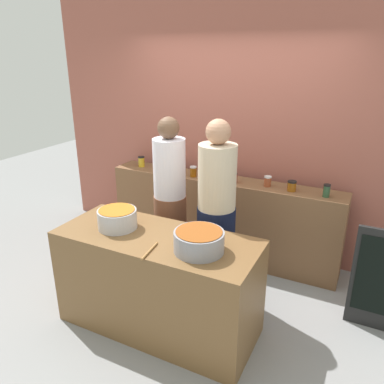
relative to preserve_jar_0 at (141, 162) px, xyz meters
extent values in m
plane|color=gray|center=(1.07, -1.09, -1.02)|extent=(12.00, 12.00, 0.00)
cube|color=#A3584A|center=(1.07, 0.36, 0.48)|extent=(4.80, 0.12, 3.00)
cube|color=brown|center=(1.07, 0.01, -0.54)|extent=(2.70, 0.36, 0.96)
cube|color=brown|center=(1.07, -1.39, -0.58)|extent=(1.70, 0.70, 0.88)
cylinder|color=gold|center=(0.00, 0.00, -0.01)|extent=(0.08, 0.08, 0.11)
cylinder|color=black|center=(0.00, 0.00, 0.06)|extent=(0.08, 0.08, 0.02)
cylinder|color=#823F0B|center=(0.50, 0.02, -0.02)|extent=(0.07, 0.07, 0.09)
cylinder|color=#D6C666|center=(0.50, 0.02, 0.03)|extent=(0.08, 0.08, 0.01)
cylinder|color=#8A490C|center=(0.75, -0.06, -0.01)|extent=(0.07, 0.07, 0.11)
cylinder|color=silver|center=(0.75, -0.06, 0.05)|extent=(0.08, 0.08, 0.01)
cylinder|color=gold|center=(1.00, -0.05, -0.02)|extent=(0.07, 0.07, 0.09)
cylinder|color=black|center=(1.00, -0.05, 0.03)|extent=(0.07, 0.07, 0.01)
cylinder|color=#AB271F|center=(1.23, -0.05, -0.02)|extent=(0.07, 0.07, 0.10)
cylinder|color=black|center=(1.23, -0.05, 0.04)|extent=(0.07, 0.07, 0.01)
cylinder|color=#984527|center=(1.60, -0.01, -0.02)|extent=(0.07, 0.07, 0.10)
cylinder|color=silver|center=(1.60, -0.01, 0.04)|extent=(0.08, 0.08, 0.01)
cylinder|color=#924E12|center=(1.85, -0.04, -0.02)|extent=(0.09, 0.09, 0.09)
cylinder|color=black|center=(1.85, -0.04, 0.03)|extent=(0.09, 0.09, 0.02)
cylinder|color=#2C4E31|center=(2.20, -0.05, -0.01)|extent=(0.07, 0.07, 0.11)
cylinder|color=black|center=(2.20, -0.05, 0.06)|extent=(0.07, 0.07, 0.01)
cylinder|color=#B7B7BC|center=(0.69, -1.40, -0.06)|extent=(0.33, 0.33, 0.16)
cylinder|color=#B46820|center=(0.69, -1.40, 0.03)|extent=(0.31, 0.31, 0.00)
cylinder|color=gray|center=(1.49, -1.45, -0.06)|extent=(0.38, 0.38, 0.16)
cylinder|color=brown|center=(1.49, -1.45, 0.02)|extent=(0.35, 0.35, 0.00)
cylinder|color=#9E703D|center=(1.16, -1.63, -0.13)|extent=(0.05, 0.27, 0.02)
cylinder|color=brown|center=(0.80, -0.69, -0.55)|extent=(0.33, 0.33, 0.94)
cylinder|color=white|center=(0.80, -0.69, 0.21)|extent=(0.32, 0.32, 0.58)
sphere|color=brown|center=(0.80, -0.69, 0.60)|extent=(0.21, 0.21, 0.21)
cylinder|color=black|center=(1.35, -0.79, -0.54)|extent=(0.36, 0.36, 0.96)
cylinder|color=beige|center=(1.35, -0.79, 0.23)|extent=(0.34, 0.34, 0.59)
sphere|color=tan|center=(1.35, -0.79, 0.64)|extent=(0.22, 0.22, 0.22)
cube|color=black|center=(2.79, -0.57, -0.55)|extent=(0.50, 0.04, 0.95)
cube|color=black|center=(2.79, -0.59, -0.50)|extent=(0.42, 0.01, 0.72)
camera|label=1|loc=(2.57, -3.72, 1.28)|focal=35.30mm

